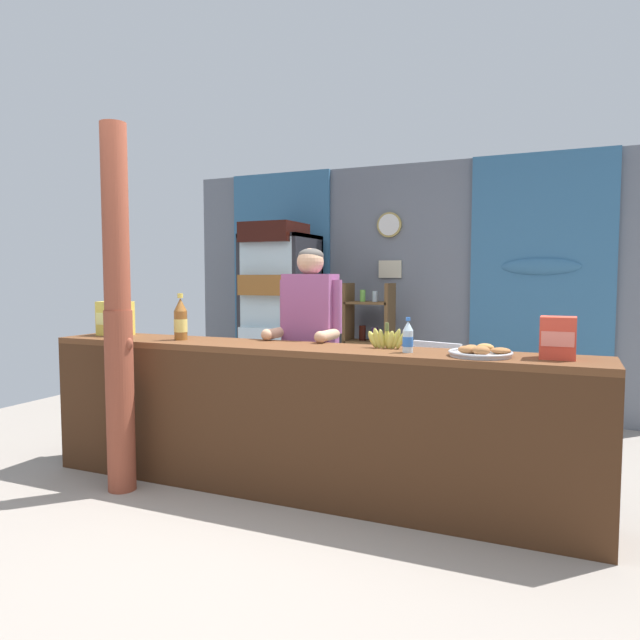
{
  "coord_description": "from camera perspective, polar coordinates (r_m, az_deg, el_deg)",
  "views": [
    {
      "loc": [
        1.62,
        -2.85,
        1.37
      ],
      "look_at": [
        0.01,
        0.86,
        1.07
      ],
      "focal_mm": 32.37,
      "sensor_mm": 36.0,
      "label": 1
    }
  ],
  "objects": [
    {
      "name": "drink_fridge",
      "position": [
        5.95,
        -4.04,
        1.13
      ],
      "size": [
        0.66,
        0.75,
        1.91
      ],
      "color": "#232328",
      "rests_on": "ground"
    },
    {
      "name": "stall_counter",
      "position": [
        3.58,
        -2.75,
        -8.61
      ],
      "size": [
        3.58,
        0.48,
        0.94
      ],
      "color": "brown",
      "rests_on": "ground"
    },
    {
      "name": "ground_plane",
      "position": [
        4.55,
        1.53,
        -13.32
      ],
      "size": [
        7.64,
        7.64,
        0.0
      ],
      "primitive_type": "plane",
      "color": "gray"
    },
    {
      "name": "bottle_shelf_rack",
      "position": [
        5.83,
        4.83,
        -2.58
      ],
      "size": [
        0.48,
        0.28,
        1.31
      ],
      "color": "brown",
      "rests_on": "ground"
    },
    {
      "name": "pastry_tray",
      "position": [
        3.25,
        15.59,
        -3.09
      ],
      "size": [
        0.34,
        0.34,
        0.07
      ],
      "color": "#BCBCC1",
      "rests_on": "stall_counter"
    },
    {
      "name": "snack_box_instant_noodle",
      "position": [
        4.52,
        -19.59,
        0.15
      ],
      "size": [
        0.24,
        0.16,
        0.25
      ],
      "color": "#EAD14C",
      "rests_on": "stall_counter"
    },
    {
      "name": "snack_box_crackers",
      "position": [
        3.28,
        22.46,
        -1.63
      ],
      "size": [
        0.18,
        0.16,
        0.22
      ],
      "color": "#E5422D",
      "rests_on": "stall_counter"
    },
    {
      "name": "shopkeeper",
      "position": [
        4.07,
        -1.0,
        -1.2
      ],
      "size": [
        0.47,
        0.42,
        1.58
      ],
      "color": "#28282D",
      "rests_on": "ground"
    },
    {
      "name": "plastic_lawn_chair",
      "position": [
        4.82,
        12.15,
        -6.36
      ],
      "size": [
        0.55,
        0.55,
        0.86
      ],
      "color": "silver",
      "rests_on": "ground"
    },
    {
      "name": "banana_bunch",
      "position": [
        3.5,
        6.58,
        -1.89
      ],
      "size": [
        0.26,
        0.06,
        0.16
      ],
      "color": "#CCC14C",
      "rests_on": "stall_counter"
    },
    {
      "name": "timber_post",
      "position": [
        3.87,
        -19.34,
        0.18
      ],
      "size": [
        0.2,
        0.18,
        2.33
      ],
      "color": "brown",
      "rests_on": "ground"
    },
    {
      "name": "back_wall_curtained",
      "position": [
        6.05,
        8.05,
        3.52
      ],
      "size": [
        4.8,
        0.22,
        2.52
      ],
      "color": "slate",
      "rests_on": "ground"
    },
    {
      "name": "soda_bottle_water",
      "position": [
        3.32,
        8.68,
        -1.73
      ],
      "size": [
        0.06,
        0.06,
        0.2
      ],
      "color": "silver",
      "rests_on": "stall_counter"
    },
    {
      "name": "soda_bottle_iced_tea",
      "position": [
        4.06,
        -13.62,
        -0.02
      ],
      "size": [
        0.09,
        0.09,
        0.32
      ],
      "color": "brown",
      "rests_on": "stall_counter"
    }
  ]
}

